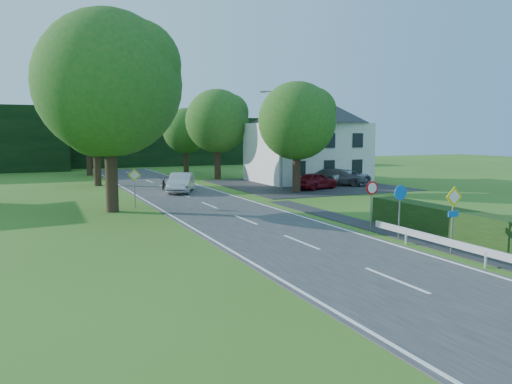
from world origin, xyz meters
name	(u,v)px	position (x,y,z in m)	size (l,w,h in m)	color
road	(232,215)	(0.00, 20.00, 0.02)	(7.00, 80.00, 0.04)	#323234
parking_pad	(304,185)	(12.00, 33.00, 0.02)	(14.00, 16.00, 0.04)	#262729
line_edge_left	(176,218)	(-3.25, 20.00, 0.04)	(0.12, 80.00, 0.01)	white
line_edge_right	(283,211)	(3.25, 20.00, 0.04)	(0.12, 80.00, 0.01)	white
line_centre	(232,214)	(0.00, 20.00, 0.04)	(0.12, 80.00, 0.01)	white
tree_main	(109,112)	(-6.00, 24.00, 5.82)	(9.40, 9.40, 11.64)	#1B5419
tree_left_far	(96,137)	(-5.00, 40.00, 4.29)	(7.00, 7.00, 8.58)	#1B5419
tree_right_far	(217,134)	(7.00, 42.00, 4.54)	(7.40, 7.40, 9.09)	#1B5419
tree_left_back	(88,139)	(-4.50, 52.00, 4.04)	(6.60, 6.60, 8.07)	#1B5419
tree_right_back	(186,141)	(6.00, 50.00, 3.78)	(6.20, 6.20, 7.56)	#1B5419
tree_right_mid	(297,138)	(8.50, 28.00, 4.29)	(7.00, 7.00, 8.58)	#1B5419
treeline_right	(169,142)	(8.00, 66.00, 3.50)	(30.00, 5.00, 7.00)	black
house_white	(307,136)	(14.00, 36.00, 4.41)	(10.60, 8.40, 8.60)	silver
streetlight	(280,135)	(8.06, 30.00, 4.46)	(2.03, 0.18, 8.00)	gray
sign_priority_right	(453,207)	(4.30, 7.98, 1.80)	(0.78, 0.09, 2.59)	gray
sign_roundabout	(400,201)	(4.30, 10.98, 1.67)	(0.64, 0.08, 2.37)	gray
sign_speed_limit	(372,194)	(4.30, 12.97, 1.77)	(0.64, 0.11, 2.37)	gray
sign_priority_left	(135,180)	(-4.50, 24.98, 1.72)	(0.78, 0.09, 2.44)	gray
moving_car	(181,183)	(0.30, 31.70, 0.80)	(1.61, 4.62, 1.52)	#BBBAC0
motorcycle	(164,183)	(-0.46, 34.25, 0.57)	(0.70, 2.01, 1.05)	black
parked_car_red	(316,181)	(11.04, 29.34, 0.74)	(1.66, 4.12, 1.40)	maroon
parked_car_grey	(337,177)	(14.47, 31.37, 0.78)	(2.08, 5.12, 1.49)	#505156
parked_car_silver_b	(347,177)	(15.76, 31.78, 0.72)	(2.26, 4.91, 1.36)	#A8A7AE
parasol	(299,174)	(11.87, 33.66, 0.94)	(1.96, 2.00, 1.80)	#AC2D0D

